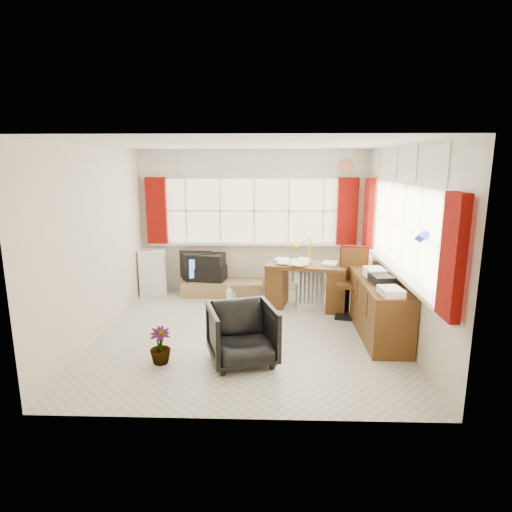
{
  "coord_description": "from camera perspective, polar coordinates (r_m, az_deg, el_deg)",
  "views": [
    {
      "loc": [
        0.27,
        -5.47,
        2.28
      ],
      "look_at": [
        0.07,
        0.55,
        0.96
      ],
      "focal_mm": 30.0,
      "sensor_mm": 36.0,
      "label": 1
    }
  ],
  "objects": [
    {
      "name": "window_right",
      "position": [
        5.87,
        18.39,
        -1.39
      ],
      "size": [
        0.12,
        3.7,
        3.6
      ],
      "color": "#F8EDC4",
      "rests_on": "room_walls"
    },
    {
      "name": "office_chair",
      "position": [
        5.01,
        -1.86,
        -10.36
      ],
      "size": [
        0.92,
        0.93,
        0.69
      ],
      "primitive_type": "imported",
      "rotation": [
        0.0,
        0.0,
        0.29
      ],
      "color": "black",
      "rests_on": "ground"
    },
    {
      "name": "hifi_stack",
      "position": [
        7.56,
        -6.6,
        -1.5
      ],
      "size": [
        0.71,
        0.51,
        0.47
      ],
      "color": "black",
      "rests_on": "tv_bench"
    },
    {
      "name": "crt_tv",
      "position": [
        7.69,
        -7.85,
        -1.19
      ],
      "size": [
        0.68,
        0.65,
        0.48
      ],
      "color": "black",
      "rests_on": "tv_bench"
    },
    {
      "name": "ground",
      "position": [
        5.93,
        -0.89,
        -10.22
      ],
      "size": [
        4.0,
        4.0,
        0.0
      ],
      "primitive_type": "plane",
      "color": "beige",
      "rests_on": "ground"
    },
    {
      "name": "spray_bottle_a",
      "position": [
        7.16,
        -3.63,
        -4.99
      ],
      "size": [
        0.15,
        0.15,
        0.29
      ],
      "primitive_type": "imported",
      "rotation": [
        0.0,
        0.0,
        0.45
      ],
      "color": "white",
      "rests_on": "ground"
    },
    {
      "name": "overhead_cabinets",
      "position": [
        6.49,
        8.34,
        12.0
      ],
      "size": [
        3.98,
        3.98,
        0.48
      ],
      "color": "silver",
      "rests_on": "room_walls"
    },
    {
      "name": "flower_vase",
      "position": [
        5.15,
        -12.66,
        -11.59
      ],
      "size": [
        0.31,
        0.31,
        0.43
      ],
      "primitive_type": "imported",
      "rotation": [
        0.0,
        0.0,
        0.39
      ],
      "color": "black",
      "rests_on": "ground"
    },
    {
      "name": "room_walls",
      "position": [
        5.53,
        -0.95,
        4.28
      ],
      "size": [
        4.0,
        4.0,
        4.0
      ],
      "color": "beige",
      "rests_on": "ground"
    },
    {
      "name": "desk",
      "position": [
        6.86,
        6.74,
        -3.6
      ],
      "size": [
        1.34,
        0.86,
        0.76
      ],
      "color": "#542E13",
      "rests_on": "ground"
    },
    {
      "name": "desk_lamp",
      "position": [
        6.8,
        7.24,
        1.48
      ],
      "size": [
        0.17,
        0.15,
        0.42
      ],
      "color": "yellow",
      "rests_on": "desk"
    },
    {
      "name": "curtains",
      "position": [
        6.48,
        7.68,
        4.97
      ],
      "size": [
        3.83,
        3.83,
        1.15
      ],
      "color": "maroon",
      "rests_on": "room_walls"
    },
    {
      "name": "window_back",
      "position": [
        7.53,
        -0.22,
        2.19
      ],
      "size": [
        3.7,
        0.12,
        3.6
      ],
      "color": "#F8EDC4",
      "rests_on": "room_walls"
    },
    {
      "name": "task_chair",
      "position": [
        6.62,
        12.78,
        -3.02
      ],
      "size": [
        0.53,
        0.55,
        1.05
      ],
      "color": "black",
      "rests_on": "ground"
    },
    {
      "name": "radiator",
      "position": [
        6.85,
        7.16,
        -4.73
      ],
      "size": [
        0.47,
        0.27,
        0.67
      ],
      "color": "white",
      "rests_on": "ground"
    },
    {
      "name": "tv_bench",
      "position": [
        7.55,
        -4.46,
        -4.23
      ],
      "size": [
        1.4,
        0.5,
        0.25
      ],
      "primitive_type": "cube",
      "color": "olive",
      "rests_on": "ground"
    },
    {
      "name": "mini_fridge",
      "position": [
        7.79,
        -13.62,
        -1.99
      ],
      "size": [
        0.56,
        0.56,
        0.78
      ],
      "color": "white",
      "rests_on": "ground"
    },
    {
      "name": "credenza",
      "position": [
        6.15,
        15.58,
        -6.0
      ],
      "size": [
        0.5,
        2.0,
        0.85
      ],
      "color": "#542E13",
      "rests_on": "ground"
    },
    {
      "name": "spray_bottle_b",
      "position": [
        7.23,
        -3.14,
        -5.22
      ],
      "size": [
        0.12,
        0.12,
        0.19
      ],
      "primitive_type": "imported",
      "rotation": [
        0.0,
        0.0,
        -0.65
      ],
      "color": "#86C8C4",
      "rests_on": "ground"
    },
    {
      "name": "file_tray",
      "position": [
        5.76,
        16.38,
        -2.98
      ],
      "size": [
        0.3,
        0.36,
        0.11
      ],
      "primitive_type": "cube",
      "rotation": [
        0.0,
        0.0,
        0.17
      ],
      "color": "black",
      "rests_on": "credenza"
    }
  ]
}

